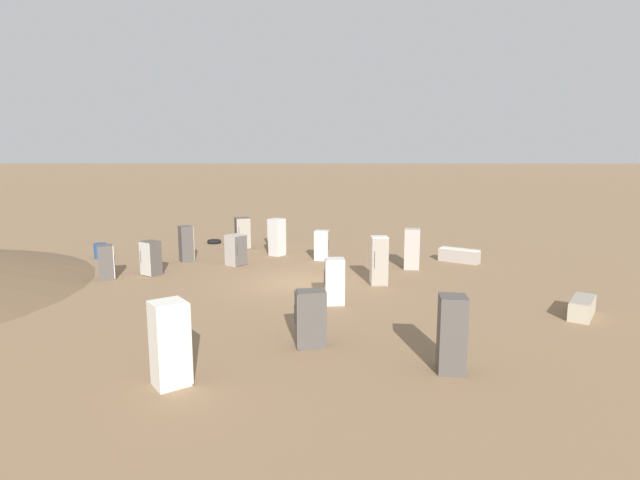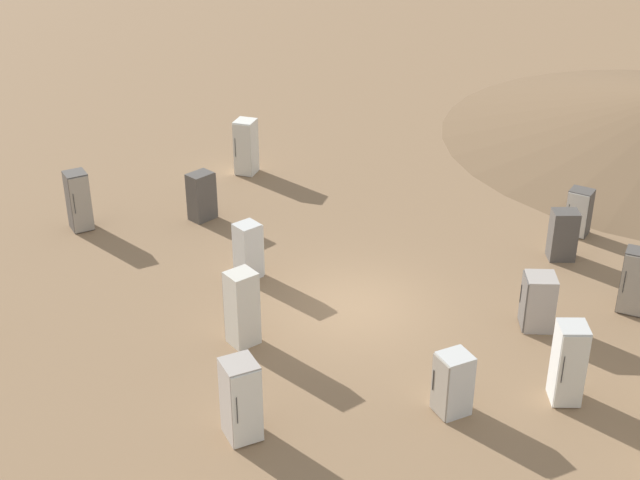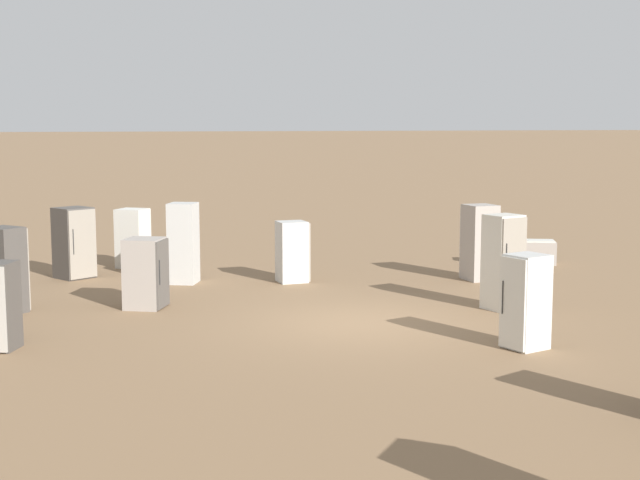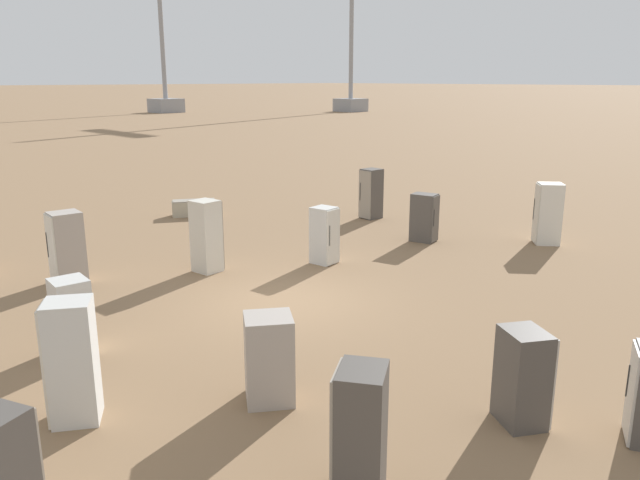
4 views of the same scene
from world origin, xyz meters
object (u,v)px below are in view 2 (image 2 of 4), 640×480
discarded_fridge_7 (79,201)px  discarded_fridge_9 (569,364)px  discarded_fridge_6 (636,281)px  discarded_fridge_13 (246,147)px  discarded_fridge_12 (538,302)px  discarded_fridge_10 (453,384)px  discarded_fridge_0 (202,196)px  discarded_fridge_3 (248,250)px  discarded_fridge_1 (242,308)px  discarded_fridge_15 (241,400)px  discarded_fridge_2 (579,212)px  discarded_fridge_5 (563,235)px

discarded_fridge_7 → discarded_fridge_9: discarded_fridge_9 is taller
discarded_fridge_6 → discarded_fridge_13: 13.96m
discarded_fridge_12 → discarded_fridge_13: discarded_fridge_13 is taller
discarded_fridge_6 → discarded_fridge_10: (6.60, 0.77, -0.13)m
discarded_fridge_0 → discarded_fridge_7: (3.44, -1.34, 0.15)m
discarded_fridge_3 → discarded_fridge_9: 9.19m
discarded_fridge_7 → discarded_fridge_9: (-6.32, 13.89, 0.04)m
discarded_fridge_6 → discarded_fridge_10: bearing=63.6°
discarded_fridge_1 → discarded_fridge_15: discarded_fridge_1 is taller
discarded_fridge_10 → discarded_fridge_13: (-2.38, -14.08, 0.23)m
discarded_fridge_1 → discarded_fridge_2: size_ratio=1.36×
discarded_fridge_1 → discarded_fridge_15: bearing=-123.6°
discarded_fridge_6 → discarded_fridge_0: bearing=0.2°
discarded_fridge_2 → discarded_fridge_5: bearing=92.3°
discarded_fridge_0 → discarded_fridge_3: bearing=-20.8°
discarded_fridge_5 → discarded_fridge_13: bearing=146.2°
discarded_fridge_12 → discarded_fridge_13: 12.66m
discarded_fridge_0 → discarded_fridge_7: bearing=-125.4°
discarded_fridge_6 → discarded_fridge_15: bearing=52.1°
discarded_fridge_5 → discarded_fridge_6: bearing=-68.5°
discarded_fridge_1 → discarded_fridge_7: size_ratio=1.06×
discarded_fridge_2 → discarded_fridge_15: (12.88, 2.98, 0.20)m
discarded_fridge_0 → discarded_fridge_5: (-7.61, 7.76, -0.02)m
discarded_fridge_3 → discarded_fridge_7: bearing=-158.9°
discarded_fridge_3 → discarded_fridge_10: (-0.94, 7.57, -0.07)m
discarded_fridge_6 → discarded_fridge_9: bearing=79.6°
discarded_fridge_2 → discarded_fridge_7: bearing=30.1°
discarded_fridge_1 → discarded_fridge_12: 7.32m
discarded_fridge_1 → discarded_fridge_3: discarded_fridge_1 is taller
discarded_fridge_6 → discarded_fridge_13: bearing=-15.5°
discarded_fridge_3 → discarded_fridge_6: size_ratio=0.93×
discarded_fridge_0 → discarded_fridge_7: size_ratio=0.83×
discarded_fridge_1 → discarded_fridge_5: (-9.72, 0.97, -0.23)m
discarded_fridge_12 → discarded_fridge_13: (1.58, -12.56, 0.24)m
discarded_fridge_3 → discarded_fridge_5: bearing=56.8°
discarded_fridge_6 → discarded_fridge_12: (2.64, -0.75, -0.14)m
discarded_fridge_15 → discarded_fridge_10: bearing=164.2°
discarded_fridge_5 → discarded_fridge_6: discarded_fridge_6 is taller
discarded_fridge_3 → discarded_fridge_10: 7.63m
discarded_fridge_2 → discarded_fridge_0: bearing=26.3°
discarded_fridge_12 → discarded_fridge_10: bearing=145.2°
discarded_fridge_7 → discarded_fridge_1: bearing=101.9°
discarded_fridge_2 → discarded_fridge_6: bearing=125.3°
discarded_fridge_1 → discarded_fridge_6: (-9.19, 4.00, -0.11)m
discarded_fridge_15 → discarded_fridge_13: bearing=-112.2°
discarded_fridge_1 → discarded_fridge_12: size_ratio=1.35×
discarded_fridge_0 → discarded_fridge_10: 11.57m
discarded_fridge_9 → discarded_fridge_12: size_ratio=1.33×
discarded_fridge_1 → discarded_fridge_13: discarded_fridge_1 is taller
discarded_fridge_3 → discarded_fridge_5: (-8.08, 3.77, -0.06)m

